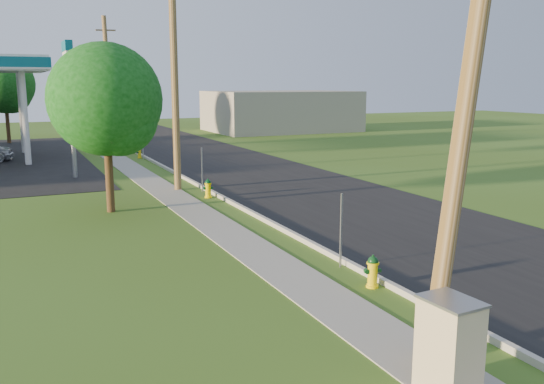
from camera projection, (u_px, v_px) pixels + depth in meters
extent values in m
plane|color=#3A5817|center=(440.00, 329.00, 11.42)|extent=(140.00, 140.00, 0.00)
cube|color=black|center=(356.00, 209.00, 22.19)|extent=(8.00, 120.00, 0.02)
cube|color=#A9A69B|center=(261.00, 218.00, 20.53)|extent=(0.15, 120.00, 0.15)
cube|color=gray|center=(215.00, 224.00, 19.83)|extent=(1.50, 120.00, 0.03)
cylinder|color=brown|center=(469.00, 87.00, 9.39)|extent=(1.31, 0.32, 9.48)
cylinder|color=brown|center=(175.00, 81.00, 25.43)|extent=(0.32, 0.32, 9.80)
cylinder|color=brown|center=(108.00, 84.00, 41.52)|extent=(0.49, 0.32, 9.50)
cube|color=brown|center=(106.00, 30.00, 40.82)|extent=(1.40, 0.10, 0.12)
cube|color=gray|center=(341.00, 231.00, 15.08)|extent=(0.05, 0.04, 2.00)
cube|color=gray|center=(202.00, 170.00, 25.61)|extent=(0.05, 0.04, 2.00)
cube|color=gray|center=(143.00, 144.00, 36.50)|extent=(0.05, 0.04, 2.00)
cylinder|color=silver|center=(25.00, 119.00, 33.85)|extent=(0.36, 0.36, 5.50)
cylinder|color=silver|center=(22.00, 113.00, 39.74)|extent=(0.36, 0.36, 5.50)
cylinder|color=gray|center=(72.00, 129.00, 29.18)|extent=(0.24, 0.24, 5.00)
cube|color=silver|center=(68.00, 63.00, 28.57)|extent=(0.30, 2.00, 2.00)
cube|color=#08586C|center=(67.00, 46.00, 28.42)|extent=(0.34, 2.04, 0.50)
cube|color=gray|center=(281.00, 111.00, 58.60)|extent=(14.00, 10.00, 4.00)
cylinder|color=#342514|center=(109.00, 169.00, 21.56)|extent=(0.30, 0.30, 3.25)
sphere|color=#0B460C|center=(105.00, 99.00, 21.07)|extent=(4.16, 4.16, 4.16)
sphere|color=#0B460C|center=(119.00, 117.00, 21.09)|extent=(2.86, 2.86, 2.86)
cylinder|color=#342514|center=(7.00, 121.00, 46.34)|extent=(0.30, 0.30, 3.64)
sphere|color=#0B460C|center=(4.00, 84.00, 45.79)|extent=(4.66, 4.66, 4.66)
sphere|color=#0B460C|center=(11.00, 93.00, 45.83)|extent=(3.20, 3.20, 3.20)
cylinder|color=yellow|center=(372.00, 286.00, 13.77)|extent=(0.30, 0.30, 0.06)
cylinder|color=yellow|center=(373.00, 274.00, 13.72)|extent=(0.24, 0.24, 0.65)
cylinder|color=yellow|center=(373.00, 263.00, 13.67)|extent=(0.30, 0.30, 0.04)
sphere|color=#0B3313|center=(373.00, 261.00, 13.66)|extent=(0.25, 0.25, 0.25)
cylinder|color=#0B3313|center=(373.00, 256.00, 13.63)|extent=(0.05, 0.05, 0.06)
cylinder|color=#0B3313|center=(375.00, 273.00, 13.56)|extent=(0.15, 0.15, 0.12)
cylinder|color=#0B3313|center=(367.00, 271.00, 13.68)|extent=(0.13, 0.12, 0.10)
cylinder|color=#0B3313|center=(379.00, 270.00, 13.73)|extent=(0.13, 0.12, 0.10)
cylinder|color=#F9D600|center=(208.00, 197.00, 24.53)|extent=(0.31, 0.31, 0.07)
cylinder|color=#F9D600|center=(208.00, 190.00, 24.47)|extent=(0.24, 0.24, 0.66)
cylinder|color=#F9D600|center=(208.00, 184.00, 24.42)|extent=(0.31, 0.31, 0.04)
sphere|color=#053714|center=(208.00, 182.00, 24.41)|extent=(0.25, 0.25, 0.25)
cylinder|color=#053714|center=(208.00, 179.00, 24.39)|extent=(0.05, 0.05, 0.07)
cylinder|color=#053714|center=(208.00, 189.00, 24.31)|extent=(0.15, 0.16, 0.12)
cylinder|color=#053714|center=(204.00, 188.00, 24.43)|extent=(0.13, 0.12, 0.10)
cylinder|color=#053714|center=(212.00, 188.00, 24.48)|extent=(0.13, 0.12, 0.10)
cylinder|color=gold|center=(140.00, 158.00, 37.37)|extent=(0.29, 0.29, 0.06)
cylinder|color=gold|center=(139.00, 154.00, 37.32)|extent=(0.23, 0.23, 0.62)
cylinder|color=gold|center=(139.00, 149.00, 37.27)|extent=(0.29, 0.29, 0.04)
sphere|color=#0A331B|center=(139.00, 149.00, 37.26)|extent=(0.24, 0.24, 0.24)
cylinder|color=#0A331B|center=(139.00, 147.00, 37.24)|extent=(0.05, 0.05, 0.06)
cylinder|color=#0A331B|center=(141.00, 152.00, 37.20)|extent=(0.15, 0.16, 0.11)
cylinder|color=#0A331B|center=(138.00, 152.00, 37.20)|extent=(0.13, 0.12, 0.09)
cylinder|color=#0A331B|center=(141.00, 152.00, 37.40)|extent=(0.13, 0.12, 0.09)
cube|color=tan|center=(449.00, 349.00, 8.92)|extent=(0.71, 0.91, 1.52)
cube|color=gray|center=(452.00, 301.00, 8.77)|extent=(0.75, 0.96, 0.04)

